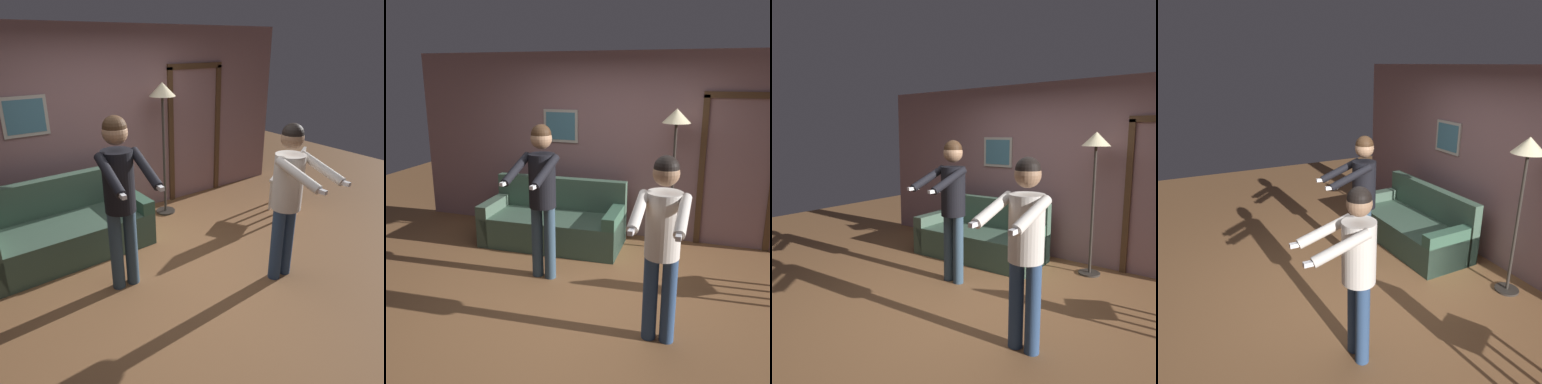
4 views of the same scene
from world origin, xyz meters
The scene contains 6 objects.
ground_plane centered at (0.00, 0.00, 0.00)m, with size 12.00×12.00×0.00m, color brown.
back_wall_assembly centered at (0.02, 1.92, 1.30)m, with size 6.40×0.10×2.60m.
couch centered at (-0.74, 1.23, 0.28)m, with size 1.93×0.91×0.87m.
torchiere_lamp centered at (0.82, 1.54, 1.60)m, with size 0.36×0.36×1.88m.
person_standing_left centered at (-0.47, 0.22, 1.09)m, with size 0.46×0.73×1.78m.
person_standing_right centered at (0.97, -0.59, 1.01)m, with size 0.43×0.70×1.67m.
Camera 4 is at (3.50, -1.88, 2.61)m, focal length 35.00 mm.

